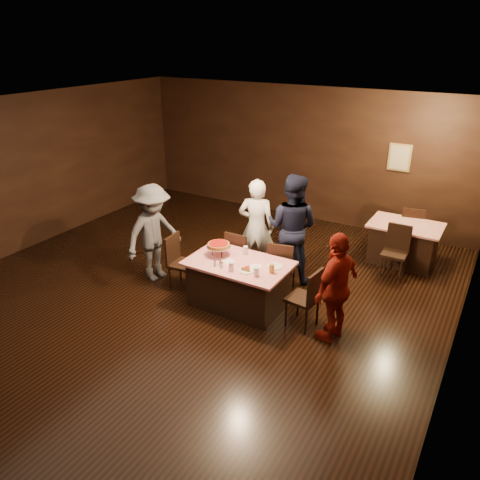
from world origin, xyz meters
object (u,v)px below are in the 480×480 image
at_px(glass_back, 246,250).
at_px(main_table, 239,284).
at_px(diner_white_jacket, 256,227).
at_px(diner_red_shirt, 336,287).
at_px(back_table, 403,243).
at_px(chair_far_left, 241,255).
at_px(glass_front_right, 256,272).
at_px(chair_end_right, 303,297).
at_px(diner_navy_hoodie, 292,228).
at_px(pizza_stand, 219,245).
at_px(plate_empty, 275,266).
at_px(glass_amber, 272,269).
at_px(diner_grey_knit, 154,233).
at_px(chair_back_far, 411,228).
at_px(chair_back_near, 395,253).
at_px(glass_front_left, 231,267).
at_px(chair_end_left, 183,263).
at_px(chair_far_right, 282,266).

bearing_deg(glass_back, main_table, -80.54).
height_order(diner_white_jacket, diner_red_shirt, diner_white_jacket).
bearing_deg(back_table, glass_back, -126.26).
bearing_deg(diner_white_jacket, glass_back, 89.38).
distance_m(chair_far_left, glass_front_right, 1.36).
height_order(chair_end_right, diner_navy_hoodie, diner_navy_hoodie).
xyz_separation_m(main_table, pizza_stand, (-0.40, 0.05, 0.57)).
bearing_deg(pizza_stand, glass_back, 35.54).
xyz_separation_m(plate_empty, glass_amber, (0.05, -0.20, 0.06)).
distance_m(diner_grey_knit, glass_front_right, 2.21).
bearing_deg(back_table, chair_far_left, -136.23).
height_order(chair_far_left, chair_end_right, same).
height_order(chair_back_far, diner_red_shirt, diner_red_shirt).
xyz_separation_m(chair_back_near, diner_red_shirt, (-0.28, -2.30, 0.34)).
relative_size(chair_back_far, glass_amber, 6.79).
bearing_deg(pizza_stand, back_table, 51.65).
xyz_separation_m(plate_empty, glass_front_left, (-0.50, -0.45, 0.06)).
relative_size(main_table, diner_red_shirt, 0.98).
xyz_separation_m(diner_red_shirt, glass_back, (-1.66, 0.36, 0.02)).
bearing_deg(chair_back_near, chair_end_left, -144.33).
bearing_deg(chair_far_right, chair_back_near, -147.74).
xyz_separation_m(chair_far_left, diner_red_shirt, (2.01, -0.81, 0.34)).
distance_m(chair_end_right, glass_front_right, 0.79).
xyz_separation_m(diner_red_shirt, glass_amber, (-1.01, 0.01, 0.02)).
bearing_deg(chair_end_left, diner_red_shirt, -96.64).
height_order(chair_end_left, glass_front_left, chair_end_left).
height_order(chair_far_left, glass_front_left, chair_far_left).
bearing_deg(chair_end_left, glass_front_left, -110.09).
distance_m(chair_end_right, glass_back, 1.24).
height_order(chair_back_far, plate_empty, chair_back_far).
height_order(chair_end_left, glass_front_right, chair_end_left).
xyz_separation_m(chair_back_far, glass_back, (-1.94, -3.24, 0.37)).
distance_m(chair_far_right, chair_end_right, 1.03).
distance_m(glass_front_left, glass_front_right, 0.40).
relative_size(glass_front_left, glass_front_right, 1.00).
relative_size(chair_end_left, chair_end_right, 1.00).
height_order(chair_back_near, diner_grey_knit, diner_grey_knit).
bearing_deg(chair_end_right, glass_amber, -77.43).
distance_m(chair_back_far, glass_amber, 3.83).
distance_m(back_table, chair_end_left, 4.19).
bearing_deg(chair_far_left, glass_amber, 141.05).
xyz_separation_m(diner_grey_knit, glass_front_left, (1.79, -0.34, -0.03)).
xyz_separation_m(main_table, chair_back_near, (1.89, 2.24, 0.09)).
relative_size(back_table, chair_end_right, 1.37).
relative_size(diner_red_shirt, glass_back, 11.70).
bearing_deg(main_table, diner_red_shirt, -1.98).
bearing_deg(chair_back_far, diner_white_jacket, 35.11).
distance_m(plate_empty, glass_back, 0.62).
bearing_deg(diner_red_shirt, diner_grey_knit, -79.03).
relative_size(chair_back_near, diner_navy_hoodie, 0.50).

